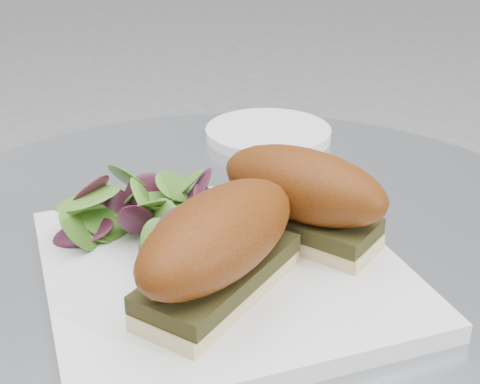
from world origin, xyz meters
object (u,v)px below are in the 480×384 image
at_px(plate, 222,270).
at_px(sandwich_left, 219,245).
at_px(sandwich_right, 303,194).
at_px(saucer, 268,133).

relative_size(plate, sandwich_left, 1.53).
distance_m(sandwich_right, saucer, 0.28).
xyz_separation_m(sandwich_left, sandwich_right, (0.10, 0.03, 0.00)).
relative_size(sandwich_left, sandwich_right, 1.09).
bearing_deg(sandwich_right, plate, -115.53).
bearing_deg(sandwich_left, plate, 31.42).
xyz_separation_m(plate, sandwich_right, (0.08, -0.00, 0.05)).
bearing_deg(plate, sandwich_left, -123.44).
height_order(sandwich_right, saucer, sandwich_right).
bearing_deg(sandwich_left, sandwich_right, -6.27).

